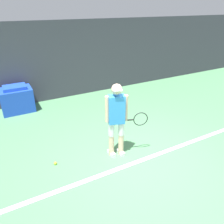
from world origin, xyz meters
TOP-DOWN VIEW (x-y plane):
  - ground_plane at (0.00, 0.00)m, footprint 24.00×24.00m
  - back_wall at (0.00, 4.42)m, footprint 24.00×0.10m
  - court_baseline at (0.00, -0.03)m, footprint 21.60×0.10m
  - tennis_player at (-0.34, 0.44)m, footprint 0.90×0.39m
  - tennis_ball at (-1.69, 0.75)m, footprint 0.07×0.07m
  - covered_chair at (-2.01, 3.96)m, footprint 0.97×0.73m

SIDE VIEW (x-z plane):
  - ground_plane at x=0.00m, z-range 0.00..0.00m
  - court_baseline at x=0.00m, z-range 0.00..0.01m
  - tennis_ball at x=-1.69m, z-range 0.00..0.07m
  - covered_chair at x=-2.01m, z-range -0.02..0.83m
  - tennis_player at x=-0.34m, z-range 0.10..1.80m
  - back_wall at x=0.00m, z-range 0.00..2.68m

